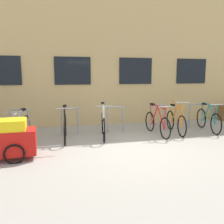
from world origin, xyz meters
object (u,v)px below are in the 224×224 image
at_px(bicycle_silver, 21,130).
at_px(bike_trailer, 14,138).
at_px(bicycle_teal, 208,120).
at_px(bicycle_red, 157,123).
at_px(bicycle_black, 65,127).
at_px(bicycle_white, 103,124).
at_px(bicycle_orange, 176,121).

xyz_separation_m(bicycle_silver, bike_trailer, (0.02, -1.27, 0.09)).
distance_m(bicycle_teal, bicycle_red, 1.93).
xyz_separation_m(bicycle_black, bike_trailer, (-1.19, -1.40, 0.10)).
height_order(bicycle_white, bicycle_red, bicycle_white).
relative_size(bicycle_teal, bike_trailer, 1.19).
bearing_deg(bicycle_black, bicycle_white, -0.28).
height_order(bicycle_silver, bicycle_white, bicycle_white).
distance_m(bicycle_teal, bicycle_black, 4.80).
distance_m(bicycle_black, bike_trailer, 1.84).
relative_size(bicycle_black, bicycle_red, 1.01).
distance_m(bicycle_orange, bicycle_black, 3.58).
relative_size(bicycle_white, bike_trailer, 1.22).
xyz_separation_m(bicycle_white, bicycle_red, (1.73, -0.10, -0.02)).
bearing_deg(bicycle_white, bicycle_orange, -0.41).
bearing_deg(bike_trailer, bicycle_red, 17.63).
height_order(bicycle_teal, bicycle_black, bicycle_black).
distance_m(bicycle_silver, bicycle_black, 1.22).
relative_size(bicycle_white, bicycle_red, 1.01).
relative_size(bicycle_silver, bicycle_black, 0.94).
distance_m(bicycle_red, bike_trailer, 4.27).
xyz_separation_m(bicycle_black, bicycle_red, (2.87, -0.11, -0.01)).
height_order(bicycle_orange, bicycle_red, bicycle_orange).
bearing_deg(bicycle_orange, bicycle_teal, 0.22).
height_order(bicycle_orange, bicycle_white, bicycle_orange).
xyz_separation_m(bicycle_teal, bike_trailer, (-5.99, -1.38, 0.09)).
distance_m(bicycle_silver, bicycle_red, 4.08).
height_order(bicycle_white, bike_trailer, bicycle_white).
bearing_deg(bicycle_white, bicycle_silver, -177.01).
bearing_deg(bicycle_black, bicycle_orange, -0.37).
distance_m(bicycle_black, bicycle_red, 2.87).
xyz_separation_m(bicycle_silver, bicycle_orange, (4.79, 0.11, -0.01)).
distance_m(bicycle_orange, bicycle_red, 0.71).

